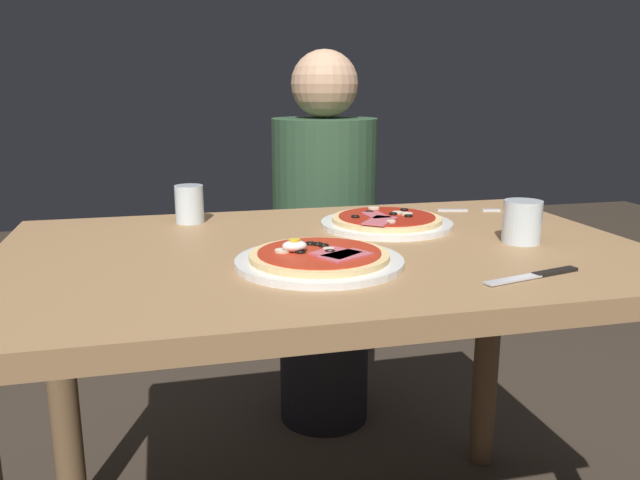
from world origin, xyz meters
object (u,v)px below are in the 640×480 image
at_px(water_glass_far, 522,224).
at_px(fork, 464,210).
at_px(pizza_foreground, 319,259).
at_px(pizza_across_left, 387,222).
at_px(water_glass_near, 190,207).
at_px(diner_person, 324,254).
at_px(dining_table, 325,305).
at_px(knife, 538,275).

xyz_separation_m(water_glass_far, fork, (0.04, 0.33, -0.03)).
distance_m(pizza_foreground, water_glass_far, 0.44).
distance_m(pizza_across_left, water_glass_near, 0.45).
bearing_deg(diner_person, water_glass_near, 44.20).
bearing_deg(dining_table, diner_person, 75.79).
xyz_separation_m(knife, diner_person, (-0.11, 0.99, -0.21)).
bearing_deg(pizza_across_left, dining_table, -140.80).
bearing_deg(dining_table, water_glass_far, -8.60).
relative_size(pizza_foreground, fork, 1.90).
xyz_separation_m(water_glass_near, water_glass_far, (0.64, -0.36, -0.00)).
relative_size(water_glass_near, water_glass_far, 1.01).
bearing_deg(water_glass_near, pizza_foreground, -64.47).
height_order(dining_table, fork, fork).
height_order(water_glass_near, fork, water_glass_near).
bearing_deg(fork, pizza_across_left, -153.17).
relative_size(dining_table, diner_person, 1.06).
relative_size(pizza_foreground, diner_person, 0.25).
height_order(water_glass_far, diner_person, diner_person).
relative_size(fork, knife, 0.81).
bearing_deg(pizza_foreground, fork, 40.18).
bearing_deg(water_glass_near, diner_person, 44.20).
bearing_deg(pizza_foreground, water_glass_near, 115.53).
height_order(pizza_across_left, diner_person, diner_person).
distance_m(dining_table, knife, 0.42).
height_order(water_glass_far, knife, water_glass_far).
xyz_separation_m(pizza_foreground, fork, (0.47, 0.40, -0.01)).
bearing_deg(knife, water_glass_near, 133.00).
height_order(pizza_foreground, water_glass_near, water_glass_near).
distance_m(pizza_foreground, knife, 0.37).
bearing_deg(diner_person, knife, 96.54).
xyz_separation_m(dining_table, diner_person, (0.18, 0.71, -0.09)).
bearing_deg(pizza_across_left, knife, -75.11).
relative_size(water_glass_near, knife, 0.45).
relative_size(knife, diner_person, 0.16).
relative_size(dining_table, pizza_foreground, 4.20).
height_order(dining_table, pizza_foreground, pizza_foreground).
bearing_deg(fork, water_glass_near, 177.96).
bearing_deg(knife, pizza_foreground, 155.45).
bearing_deg(dining_table, fork, 32.43).
relative_size(pizza_foreground, water_glass_near, 3.44).
bearing_deg(fork, diner_person, 119.89).
distance_m(pizza_foreground, water_glass_near, 0.47).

